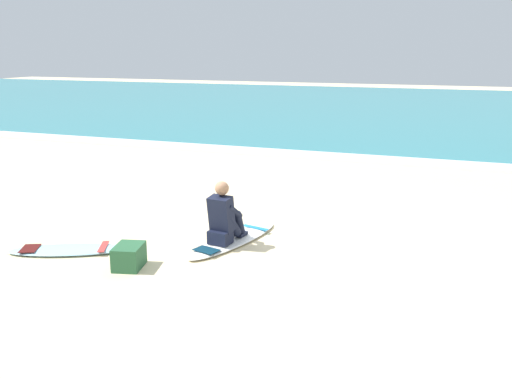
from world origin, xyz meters
The scene contains 7 objects.
ground_plane centered at (0.00, 0.00, 0.00)m, with size 80.00×80.00×0.00m, color beige.
sea centered at (0.00, 20.35, 0.05)m, with size 80.00×28.00×0.10m, color teal.
breaking_foam centered at (0.00, 6.65, 0.06)m, with size 80.00×0.90×0.11m, color white.
surfboard_main centered at (0.16, -0.45, 0.04)m, with size 1.01×2.19×0.08m.
surfer_seated centered at (0.09, -0.66, 0.44)m, with size 0.42×0.73×0.95m.
surfboard_spare_near centered at (-1.95, -1.72, 0.04)m, with size 1.83×1.22×0.08m.
beach_bag centered at (-0.78, -1.93, 0.16)m, with size 0.36×0.48×0.32m, color #285B38.
Camera 1 is at (3.38, -8.07, 2.94)m, focal length 39.25 mm.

